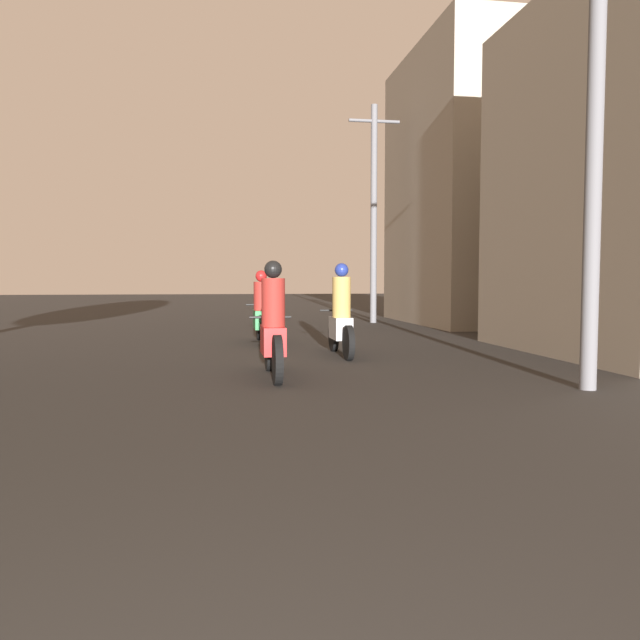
{
  "coord_description": "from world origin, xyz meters",
  "views": [
    {
      "loc": [
        0.02,
        -0.7,
        1.34
      ],
      "look_at": [
        2.92,
        17.07,
        0.18
      ],
      "focal_mm": 35.0,
      "sensor_mm": 36.0,
      "label": 1
    }
  ],
  "objects_px": {
    "motorcycle_red": "(273,331)",
    "utility_pole_far": "(374,210)",
    "motorcycle_silver": "(341,319)",
    "utility_pole_near": "(595,116)",
    "motorcycle_green": "(261,314)",
    "building_right_far": "(498,189)"
  },
  "relations": [
    {
      "from": "motorcycle_green",
      "to": "building_right_far",
      "type": "distance_m",
      "value": 10.09
    },
    {
      "from": "motorcycle_silver",
      "to": "building_right_far",
      "type": "distance_m",
      "value": 10.77
    },
    {
      "from": "utility_pole_near",
      "to": "motorcycle_silver",
      "type": "bearing_deg",
      "value": 121.03
    },
    {
      "from": "utility_pole_near",
      "to": "utility_pole_far",
      "type": "bearing_deg",
      "value": 88.31
    },
    {
      "from": "utility_pole_near",
      "to": "utility_pole_far",
      "type": "xyz_separation_m",
      "value": [
        0.36,
        12.12,
        0.24
      ]
    },
    {
      "from": "motorcycle_green",
      "to": "building_right_far",
      "type": "bearing_deg",
      "value": 43.29
    },
    {
      "from": "motorcycle_green",
      "to": "building_right_far",
      "type": "height_order",
      "value": "building_right_far"
    },
    {
      "from": "motorcycle_green",
      "to": "utility_pole_far",
      "type": "relative_size",
      "value": 0.3
    },
    {
      "from": "motorcycle_silver",
      "to": "utility_pole_near",
      "type": "relative_size",
      "value": 0.31
    },
    {
      "from": "utility_pole_far",
      "to": "utility_pole_near",
      "type": "bearing_deg",
      "value": -91.69
    },
    {
      "from": "motorcycle_silver",
      "to": "motorcycle_red",
      "type": "bearing_deg",
      "value": -128.91
    },
    {
      "from": "motorcycle_silver",
      "to": "utility_pole_far",
      "type": "distance_m",
      "value": 9.15
    },
    {
      "from": "motorcycle_silver",
      "to": "utility_pole_far",
      "type": "bearing_deg",
      "value": 64.71
    },
    {
      "from": "motorcycle_red",
      "to": "building_right_far",
      "type": "distance_m",
      "value": 13.31
    },
    {
      "from": "motorcycle_red",
      "to": "utility_pole_near",
      "type": "height_order",
      "value": "utility_pole_near"
    },
    {
      "from": "motorcycle_red",
      "to": "utility_pole_far",
      "type": "xyz_separation_m",
      "value": [
        4.07,
        10.55,
        2.88
      ]
    },
    {
      "from": "motorcycle_silver",
      "to": "utility_pole_near",
      "type": "xyz_separation_m",
      "value": [
        2.31,
        -3.85,
        2.63
      ]
    },
    {
      "from": "motorcycle_red",
      "to": "utility_pole_far",
      "type": "height_order",
      "value": "utility_pole_far"
    },
    {
      "from": "motorcycle_red",
      "to": "motorcycle_silver",
      "type": "distance_m",
      "value": 2.67
    },
    {
      "from": "utility_pole_far",
      "to": "motorcycle_red",
      "type": "bearing_deg",
      "value": -111.1
    },
    {
      "from": "building_right_far",
      "to": "utility_pole_near",
      "type": "distance_m",
      "value": 12.42
    },
    {
      "from": "building_right_far",
      "to": "motorcycle_red",
      "type": "bearing_deg",
      "value": -128.24
    }
  ]
}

